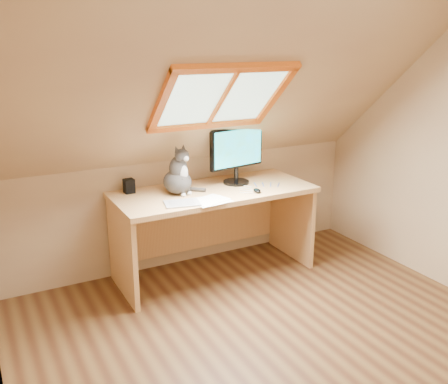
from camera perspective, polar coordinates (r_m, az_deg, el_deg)
ground at (r=3.55m, az=8.02°, el=-18.16°), size 3.50×3.50×0.00m
room_shell at (r=2.90m, az=10.26°, el=4.70°), size 3.52×3.52×2.41m
desk at (r=4.45m, az=-1.60°, el=-2.37°), size 1.74×0.76×0.79m
monitor at (r=4.43m, az=1.46°, el=4.65°), size 0.55×0.23×0.51m
cat at (r=4.18m, az=-5.27°, el=1.83°), size 0.31×0.34×0.43m
desk_speaker at (r=4.28m, az=-10.81°, el=0.68°), size 0.09×0.09×0.12m
graphics_tablet at (r=3.95m, az=-4.82°, el=-1.29°), size 0.31×0.25×0.01m
mouse at (r=4.24m, az=3.80°, el=0.17°), size 0.08×0.11×0.03m
papers at (r=4.01m, az=-1.91°, el=-0.99°), size 0.35×0.30×0.01m
cables at (r=4.40m, az=4.02°, el=0.63°), size 0.51×0.26×0.01m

